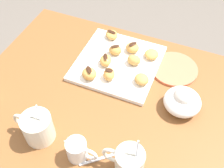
{
  "coord_description": "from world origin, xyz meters",
  "views": [
    {
      "loc": [
        -0.22,
        0.53,
        1.47
      ],
      "look_at": [
        0.02,
        -0.05,
        0.72
      ],
      "focal_mm": 45.0,
      "sensor_mm": 36.0,
      "label": 1
    }
  ],
  "objects_px": {
    "saucer_coral_left": "(174,69)",
    "beignet_1": "(89,74)",
    "beignet_3": "(152,54)",
    "cream_pitcher_white": "(77,149)",
    "coffee_mug_cream_left": "(129,162)",
    "pastry_plate_square": "(118,63)",
    "dining_table": "(111,121)",
    "beignet_8": "(112,35)",
    "beignet_0": "(109,74)",
    "coffee_mug_cream_right": "(37,127)",
    "beignet_5": "(106,60)",
    "beignet_2": "(142,79)",
    "beignet_7": "(134,60)",
    "beignet_6": "(132,48)",
    "ice_cream_bowl": "(183,101)",
    "beignet_4": "(115,50)"
  },
  "relations": [
    {
      "from": "saucer_coral_left",
      "to": "beignet_1",
      "type": "relative_size",
      "value": 3.28
    },
    {
      "from": "beignet_3",
      "to": "cream_pitcher_white",
      "type": "bearing_deg",
      "value": 80.44
    },
    {
      "from": "coffee_mug_cream_left",
      "to": "cream_pitcher_white",
      "type": "height_order",
      "value": "coffee_mug_cream_left"
    },
    {
      "from": "cream_pitcher_white",
      "to": "pastry_plate_square",
      "type": "bearing_deg",
      "value": -85.53
    },
    {
      "from": "dining_table",
      "to": "beignet_8",
      "type": "height_order",
      "value": "beignet_8"
    },
    {
      "from": "cream_pitcher_white",
      "to": "beignet_1",
      "type": "bearing_deg",
      "value": -71.12
    },
    {
      "from": "dining_table",
      "to": "saucer_coral_left",
      "type": "distance_m",
      "value": 0.31
    },
    {
      "from": "beignet_0",
      "to": "saucer_coral_left",
      "type": "bearing_deg",
      "value": -145.03
    },
    {
      "from": "coffee_mug_cream_right",
      "to": "beignet_3",
      "type": "distance_m",
      "value": 0.5
    },
    {
      "from": "saucer_coral_left",
      "to": "beignet_5",
      "type": "distance_m",
      "value": 0.26
    },
    {
      "from": "cream_pitcher_white",
      "to": "beignet_2",
      "type": "distance_m",
      "value": 0.34
    },
    {
      "from": "saucer_coral_left",
      "to": "beignet_0",
      "type": "xyz_separation_m",
      "value": [
        0.2,
        0.14,
        0.03
      ]
    },
    {
      "from": "beignet_2",
      "to": "beignet_3",
      "type": "distance_m",
      "value": 0.13
    },
    {
      "from": "beignet_7",
      "to": "beignet_2",
      "type": "bearing_deg",
      "value": 126.31
    },
    {
      "from": "pastry_plate_square",
      "to": "beignet_3",
      "type": "height_order",
      "value": "beignet_3"
    },
    {
      "from": "beignet_0",
      "to": "beignet_5",
      "type": "xyz_separation_m",
      "value": [
        0.04,
        -0.06,
        -0.0
      ]
    },
    {
      "from": "beignet_6",
      "to": "ice_cream_bowl",
      "type": "bearing_deg",
      "value": 142.75
    },
    {
      "from": "ice_cream_bowl",
      "to": "beignet_5",
      "type": "xyz_separation_m",
      "value": [
        0.3,
        -0.08,
        -0.01
      ]
    },
    {
      "from": "beignet_5",
      "to": "coffee_mug_cream_right",
      "type": "bearing_deg",
      "value": 78.45
    },
    {
      "from": "coffee_mug_cream_right",
      "to": "beignet_7",
      "type": "distance_m",
      "value": 0.42
    },
    {
      "from": "cream_pitcher_white",
      "to": "coffee_mug_cream_right",
      "type": "bearing_deg",
      "value": -6.03
    },
    {
      "from": "saucer_coral_left",
      "to": "beignet_8",
      "type": "relative_size",
      "value": 3.18
    },
    {
      "from": "dining_table",
      "to": "cream_pitcher_white",
      "type": "bearing_deg",
      "value": 88.18
    },
    {
      "from": "beignet_5",
      "to": "beignet_7",
      "type": "distance_m",
      "value": 0.1
    },
    {
      "from": "beignet_7",
      "to": "beignet_0",
      "type": "bearing_deg",
      "value": 60.2
    },
    {
      "from": "dining_table",
      "to": "pastry_plate_square",
      "type": "xyz_separation_m",
      "value": [
        0.04,
        -0.16,
        0.15
      ]
    },
    {
      "from": "coffee_mug_cream_right",
      "to": "saucer_coral_left",
      "type": "distance_m",
      "value": 0.53
    },
    {
      "from": "pastry_plate_square",
      "to": "beignet_7",
      "type": "bearing_deg",
      "value": -167.33
    },
    {
      "from": "beignet_7",
      "to": "beignet_5",
      "type": "bearing_deg",
      "value": 22.89
    },
    {
      "from": "cream_pitcher_white",
      "to": "beignet_6",
      "type": "height_order",
      "value": "cream_pitcher_white"
    },
    {
      "from": "beignet_6",
      "to": "beignet_8",
      "type": "xyz_separation_m",
      "value": [
        0.1,
        -0.04,
        -0.0
      ]
    },
    {
      "from": "beignet_1",
      "to": "beignet_8",
      "type": "bearing_deg",
      "value": -87.59
    },
    {
      "from": "dining_table",
      "to": "coffee_mug_cream_right",
      "type": "relative_size",
      "value": 6.68
    },
    {
      "from": "beignet_3",
      "to": "pastry_plate_square",
      "type": "bearing_deg",
      "value": 33.42
    },
    {
      "from": "pastry_plate_square",
      "to": "beignet_7",
      "type": "xyz_separation_m",
      "value": [
        -0.06,
        -0.01,
        0.03
      ]
    },
    {
      "from": "beignet_3",
      "to": "ice_cream_bowl",
      "type": "bearing_deg",
      "value": 132.0
    },
    {
      "from": "saucer_coral_left",
      "to": "beignet_7",
      "type": "height_order",
      "value": "beignet_7"
    },
    {
      "from": "pastry_plate_square",
      "to": "beignet_4",
      "type": "distance_m",
      "value": 0.05
    },
    {
      "from": "beignet_4",
      "to": "beignet_5",
      "type": "relative_size",
      "value": 0.92
    },
    {
      "from": "coffee_mug_cream_left",
      "to": "beignet_7",
      "type": "xyz_separation_m",
      "value": [
        0.12,
        -0.39,
        -0.02
      ]
    },
    {
      "from": "beignet_2",
      "to": "beignet_1",
      "type": "bearing_deg",
      "value": 15.32
    },
    {
      "from": "dining_table",
      "to": "saucer_coral_left",
      "type": "height_order",
      "value": "saucer_coral_left"
    },
    {
      "from": "beignet_4",
      "to": "ice_cream_bowl",
      "type": "bearing_deg",
      "value": 154.26
    },
    {
      "from": "pastry_plate_square",
      "to": "saucer_coral_left",
      "type": "distance_m",
      "value": 0.21
    },
    {
      "from": "saucer_coral_left",
      "to": "beignet_1",
      "type": "bearing_deg",
      "value": 31.86
    },
    {
      "from": "beignet_5",
      "to": "beignet_7",
      "type": "relative_size",
      "value": 1.06
    },
    {
      "from": "beignet_2",
      "to": "beignet_7",
      "type": "bearing_deg",
      "value": -53.69
    },
    {
      "from": "dining_table",
      "to": "beignet_3",
      "type": "height_order",
      "value": "beignet_3"
    },
    {
      "from": "pastry_plate_square",
      "to": "beignet_3",
      "type": "relative_size",
      "value": 5.47
    },
    {
      "from": "cream_pitcher_white",
      "to": "beignet_3",
      "type": "distance_m",
      "value": 0.47
    }
  ]
}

